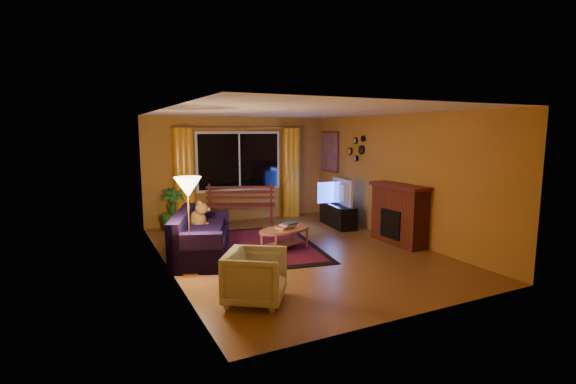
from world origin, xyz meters
name	(u,v)px	position (x,y,z in m)	size (l,w,h in m)	color
floor	(295,252)	(0.00, 0.00, -0.01)	(4.50, 6.00, 0.02)	brown
ceiling	(296,111)	(0.00, 0.00, 2.51)	(4.50, 6.00, 0.02)	white
wall_back	(239,169)	(0.00, 3.01, 1.25)	(4.50, 0.02, 2.50)	#B98130
wall_left	(165,191)	(-2.26, 0.00, 1.25)	(0.02, 6.00, 2.50)	#B98130
wall_right	(395,177)	(2.26, 0.00, 1.25)	(0.02, 6.00, 2.50)	#B98130
window	(239,161)	(0.00, 2.94, 1.45)	(2.00, 0.02, 1.30)	black
curtain_rod	(239,127)	(0.00, 2.90, 2.25)	(0.03, 0.03, 3.20)	#BF8C3F
curtain_left	(184,178)	(-1.35, 2.88, 1.12)	(0.36, 0.36, 2.24)	#F9A21B
curtain_right	(291,173)	(1.35, 2.88, 1.12)	(0.36, 0.36, 2.24)	#F9A21B
bench	(240,215)	(-0.19, 2.40, 0.24)	(1.60, 0.47, 0.48)	#501A1C
potted_plant	(172,210)	(-1.69, 2.59, 0.47)	(0.52, 0.52, 0.93)	#235B1E
sofa	(201,234)	(-1.61, 0.43, 0.39)	(0.84, 1.95, 0.79)	black
dog	(198,217)	(-1.56, 0.87, 0.62)	(0.31, 0.43, 0.47)	brown
armchair	(255,274)	(-1.50, -1.81, 0.37)	(0.72, 0.67, 0.74)	beige
floor_lamp	(189,227)	(-2.00, -0.41, 0.75)	(0.25, 0.25, 1.50)	#BF8C3F
rug	(266,245)	(-0.34, 0.56, 0.01)	(1.82, 2.87, 0.02)	maroon
coffee_table	(285,239)	(-0.13, 0.17, 0.20)	(1.10, 1.10, 0.40)	#B9745B
tv_console	(338,215)	(1.81, 1.38, 0.25)	(0.40, 1.20, 0.50)	black
television	(338,192)	(1.81, 1.38, 0.79)	(1.02, 0.13, 0.59)	black
fireplace	(399,216)	(2.05, -0.40, 0.55)	(0.40, 1.20, 1.10)	maroon
mirror_cluster	(356,147)	(2.21, 1.30, 1.80)	(0.06, 0.60, 0.56)	black
painting	(329,152)	(2.22, 2.45, 1.65)	(0.04, 0.76, 0.96)	#DA5F1A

